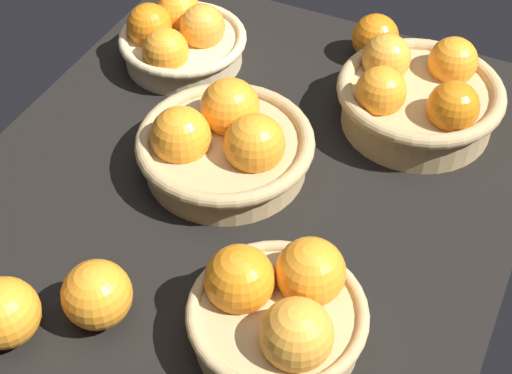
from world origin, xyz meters
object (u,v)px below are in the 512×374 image
object	(u,v)px
basket_near_left	(279,311)
loose_orange_back_gap	(4,313)
basket_far_right	(180,39)
loose_orange_front_gap	(375,38)
basket_near_right	(418,96)
loose_orange_side_gap	(97,295)
basket_center	(224,143)

from	to	relation	value
basket_near_left	loose_orange_back_gap	xyz separation A→B (cm)	(-12.97, 27.21, -0.38)
basket_far_right	loose_orange_front_gap	size ratio (longest dim) A/B	2.69
basket_near_left	loose_orange_front_gap	xyz separation A→B (cm)	(54.27, 7.89, -0.68)
basket_near_right	loose_orange_side_gap	xyz separation A→B (cm)	(-48.23, 22.23, -0.90)
loose_orange_back_gap	loose_orange_front_gap	bearing A→B (deg)	-16.03
basket_center	basket_far_right	distance (cm)	25.50
loose_orange_side_gap	basket_center	bearing A→B (deg)	-3.18
basket_near_right	loose_orange_front_gap	size ratio (longest dim) A/B	3.19
loose_orange_back_gap	basket_far_right	bearing A→B (deg)	8.57
basket_near_left	loose_orange_side_gap	size ratio (longest dim) A/B	2.50
basket_center	loose_orange_back_gap	xyz separation A→B (cm)	(-34.60, 9.39, -0.23)
loose_orange_back_gap	loose_orange_side_gap	xyz separation A→B (cm)	(6.45, -7.82, -0.01)
basket_far_right	loose_orange_back_gap	distance (cm)	53.84
loose_orange_front_gap	loose_orange_back_gap	distance (cm)	69.96
basket_center	loose_orange_front_gap	world-z (taller)	basket_center
loose_orange_back_gap	basket_near_right	bearing A→B (deg)	-28.80
basket_near_right	basket_far_right	world-z (taller)	basket_near_right
basket_near_left	loose_orange_side_gap	distance (cm)	20.46
basket_near_right	loose_orange_front_gap	xyz separation A→B (cm)	(12.57, 10.73, -1.20)
basket_center	basket_near_right	bearing A→B (deg)	-45.83
loose_orange_front_gap	loose_orange_back_gap	size ratio (longest dim) A/B	0.92
basket_near_right	basket_far_right	distance (cm)	38.11
basket_near_right	basket_center	xyz separation A→B (cm)	(-20.07, 20.66, -0.67)
basket_center	basket_near_left	bearing A→B (deg)	-140.51
basket_near_left	loose_orange_back_gap	size ratio (longest dim) A/B	2.49
basket_near_right	loose_orange_back_gap	size ratio (longest dim) A/B	2.95
basket_near_right	basket_center	distance (cm)	28.82
loose_orange_back_gap	basket_center	bearing A→B (deg)	-15.18
basket_near_right	basket_far_right	bearing A→B (deg)	92.16
loose_orange_front_gap	basket_near_left	bearing A→B (deg)	-171.73
basket_center	basket_far_right	size ratio (longest dim) A/B	1.20
basket_near_left	loose_orange_side_gap	world-z (taller)	basket_near_left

